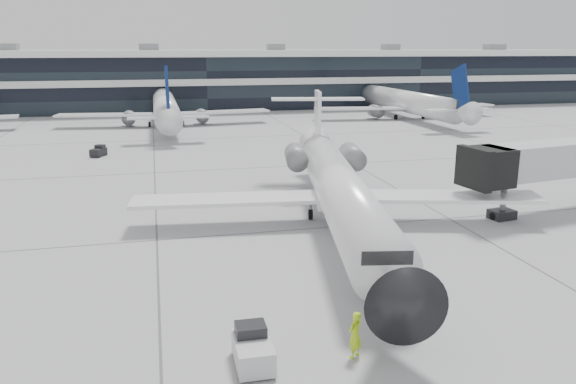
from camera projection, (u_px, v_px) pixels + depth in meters
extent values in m
plane|color=#949497|center=(311.00, 229.00, 37.13)|extent=(220.00, 220.00, 0.00)
cube|color=black|center=(202.00, 82.00, 113.14)|extent=(170.00, 22.00, 10.00)
cylinder|color=white|center=(340.00, 191.00, 36.37)|extent=(8.02, 27.49, 3.08)
cone|color=black|center=(396.00, 289.00, 21.58)|extent=(3.61, 3.70, 3.08)
cone|color=white|center=(317.00, 145.00, 51.29)|extent=(3.54, 4.12, 2.93)
cube|color=white|center=(227.00, 199.00, 37.31)|extent=(12.81, 4.37, 0.25)
cube|color=white|center=(446.00, 197.00, 38.03)|extent=(12.89, 6.02, 0.25)
cylinder|color=slate|center=(296.00, 157.00, 45.19)|extent=(2.39, 4.13, 1.71)
cylinder|color=slate|center=(352.00, 156.00, 45.41)|extent=(2.39, 4.13, 1.71)
cube|color=white|center=(318.00, 120.00, 50.03)|extent=(0.86, 2.98, 5.13)
cube|color=white|center=(317.00, 99.00, 50.02)|extent=(8.41, 3.29, 0.18)
cylinder|color=black|center=(371.00, 295.00, 26.46)|extent=(0.32, 0.67, 0.64)
cylinder|color=black|center=(311.00, 214.00, 39.05)|extent=(0.40, 0.77, 0.73)
cylinder|color=black|center=(359.00, 214.00, 39.22)|extent=(0.40, 0.77, 0.73)
cube|color=#A6A9AA|center=(561.00, 158.00, 40.23)|extent=(13.06, 4.69, 2.38)
cube|color=black|center=(489.00, 167.00, 37.75)|extent=(2.84, 3.29, 2.56)
cylinder|color=slate|center=(503.00, 201.00, 38.98)|extent=(0.40, 0.40, 2.56)
cube|color=black|center=(502.00, 214.00, 39.22)|extent=(1.84, 1.54, 0.64)
imported|color=#C5FB1A|center=(355.00, 335.00, 21.49)|extent=(0.83, 0.77, 1.89)
cube|color=silver|center=(253.00, 352.00, 20.96)|extent=(1.38, 2.31, 0.94)
cube|color=black|center=(251.00, 331.00, 21.30)|extent=(1.16, 0.95, 0.52)
cylinder|color=black|center=(235.00, 351.00, 21.71)|extent=(0.19, 0.46, 0.46)
cylinder|color=black|center=(264.00, 348.00, 21.95)|extent=(0.19, 0.46, 0.46)
cylinder|color=black|center=(241.00, 375.00, 20.14)|extent=(0.19, 0.46, 0.46)
cylinder|color=black|center=(272.00, 371.00, 20.38)|extent=(0.19, 0.46, 0.46)
cone|color=#FB3C0D|center=(254.00, 194.00, 44.65)|extent=(0.40, 0.40, 0.62)
cube|color=#FB3C0D|center=(254.00, 198.00, 44.72)|extent=(0.50, 0.50, 0.03)
cube|color=black|center=(98.00, 152.00, 61.75)|extent=(1.83, 2.22, 0.79)
cube|color=black|center=(100.00, 147.00, 62.04)|extent=(1.20, 1.11, 0.44)
cylinder|color=black|center=(98.00, 153.00, 62.58)|extent=(0.30, 0.42, 0.38)
cylinder|color=black|center=(106.00, 154.00, 62.40)|extent=(0.30, 0.42, 0.38)
cylinder|color=black|center=(91.00, 156.00, 61.25)|extent=(0.30, 0.42, 0.38)
cylinder|color=black|center=(99.00, 156.00, 61.07)|extent=(0.30, 0.42, 0.38)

